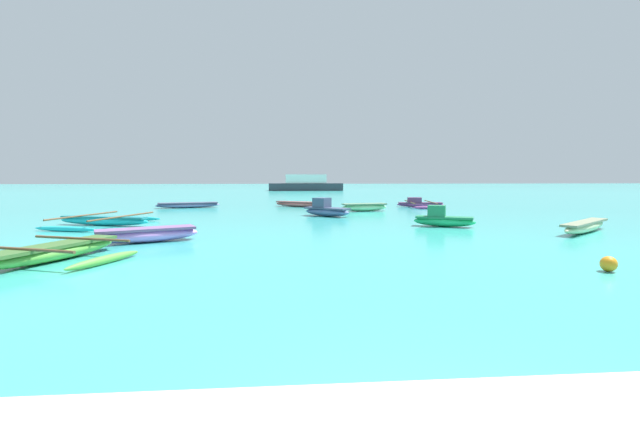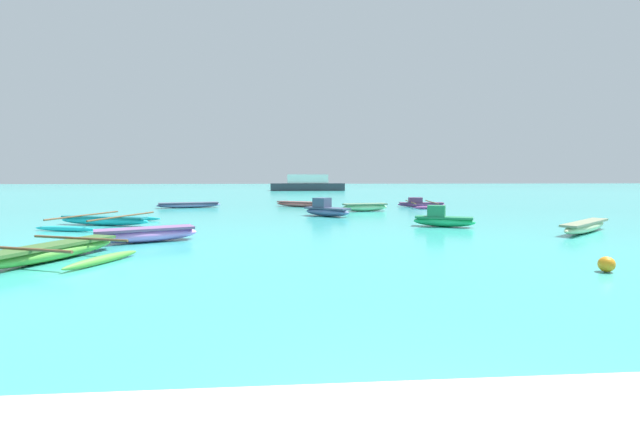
% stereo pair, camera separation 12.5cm
% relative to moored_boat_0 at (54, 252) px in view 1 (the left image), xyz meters
% --- Properties ---
extents(moored_boat_0, '(3.83, 3.77, 0.46)m').
position_rel_moored_boat_0_xyz_m(moored_boat_0, '(0.00, 0.00, 0.00)').
color(moored_boat_0, '#57A23C').
rests_on(moored_boat_0, ground_plane).
extents(moored_boat_1, '(3.22, 4.56, 0.64)m').
position_rel_moored_boat_0_xyz_m(moored_boat_1, '(14.78, 17.45, -0.00)').
color(moored_boat_1, '#964489').
rests_on(moored_boat_1, ground_plane).
extents(moored_boat_2, '(3.42, 2.38, 0.36)m').
position_rel_moored_boat_0_xyz_m(moored_boat_2, '(6.63, 18.09, -0.01)').
color(moored_boat_2, '#D0615F').
rests_on(moored_boat_2, ground_plane).
extents(moored_boat_3, '(2.50, 1.63, 0.87)m').
position_rel_moored_boat_0_xyz_m(moored_boat_3, '(12.12, 6.15, 0.09)').
color(moored_boat_3, '#21C36F').
rests_on(moored_boat_3, ground_plane).
extents(moored_boat_4, '(3.21, 2.06, 0.45)m').
position_rel_moored_boat_0_xyz_m(moored_boat_4, '(1.33, 2.84, 0.04)').
color(moored_boat_4, '#CA83E1').
rests_on(moored_boat_4, ground_plane).
extents(moored_boat_5, '(2.55, 2.32, 0.95)m').
position_rel_moored_boat_0_xyz_m(moored_boat_5, '(7.79, 11.16, 0.12)').
color(moored_boat_5, '#53699D').
rests_on(moored_boat_5, ground_plane).
extents(moored_boat_6, '(4.16, 1.87, 0.35)m').
position_rel_moored_boat_0_xyz_m(moored_boat_6, '(-0.68, 17.82, -0.02)').
color(moored_boat_6, '#7872A7').
rests_on(moored_boat_6, ground_plane).
extents(moored_boat_7, '(4.14, 4.92, 0.44)m').
position_rel_moored_boat_0_xyz_m(moored_boat_7, '(-1.94, 7.73, -0.02)').
color(moored_boat_7, '#21BCCA').
rests_on(moored_boat_7, ground_plane).
extents(moored_boat_8, '(3.61, 3.03, 0.41)m').
position_rel_moored_boat_0_xyz_m(moored_boat_8, '(16.68, 3.96, 0.01)').
color(moored_boat_8, beige).
rests_on(moored_boat_8, ground_plane).
extents(moored_boat_9, '(2.91, 1.35, 0.46)m').
position_rel_moored_boat_0_xyz_m(moored_boat_9, '(10.36, 14.14, 0.04)').
color(moored_boat_9, '#98DB9C').
rests_on(moored_boat_9, ground_plane).
extents(mooring_buoy_0, '(0.34, 0.34, 0.34)m').
position_rel_moored_boat_0_xyz_m(mooring_buoy_0, '(12.60, -2.28, -0.05)').
color(mooring_buoy_0, orange).
rests_on(mooring_buoy_0, ground_plane).
extents(distant_ferry, '(10.70, 2.35, 2.35)m').
position_rel_moored_boat_0_xyz_m(distant_ferry, '(8.78, 51.70, 0.74)').
color(distant_ferry, '#2D333D').
rests_on(distant_ferry, ground_plane).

